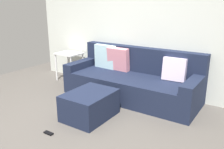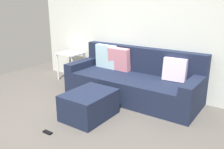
{
  "view_description": "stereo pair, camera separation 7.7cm",
  "coord_description": "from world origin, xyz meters",
  "px_view_note": "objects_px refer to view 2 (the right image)",
  "views": [
    {
      "loc": [
        2.18,
        -2.03,
        1.71
      ],
      "look_at": [
        0.1,
        1.1,
        0.57
      ],
      "focal_mm": 38.37,
      "sensor_mm": 36.0,
      "label": 1
    },
    {
      "loc": [
        2.25,
        -1.99,
        1.71
      ],
      "look_at": [
        0.1,
        1.1,
        0.57
      ],
      "focal_mm": 38.37,
      "sensor_mm": 36.0,
      "label": 2
    }
  ],
  "objects_px": {
    "ottoman": "(89,105)",
    "couch_sectional": "(133,80)",
    "side_table": "(71,57)",
    "remote_near_ottoman": "(48,132)"
  },
  "relations": [
    {
      "from": "ottoman",
      "to": "couch_sectional",
      "type": "bearing_deg",
      "value": 83.46
    },
    {
      "from": "side_table",
      "to": "remote_near_ottoman",
      "type": "height_order",
      "value": "side_table"
    },
    {
      "from": "couch_sectional",
      "to": "remote_near_ottoman",
      "type": "bearing_deg",
      "value": -98.88
    },
    {
      "from": "couch_sectional",
      "to": "side_table",
      "type": "xyz_separation_m",
      "value": [
        -1.68,
        0.11,
        0.2
      ]
    },
    {
      "from": "side_table",
      "to": "remote_near_ottoman",
      "type": "xyz_separation_m",
      "value": [
        1.4,
        -1.92,
        -0.51
      ]
    },
    {
      "from": "couch_sectional",
      "to": "ottoman",
      "type": "relative_size",
      "value": 3.13
    },
    {
      "from": "side_table",
      "to": "remote_near_ottoman",
      "type": "relative_size",
      "value": 4.38
    },
    {
      "from": "side_table",
      "to": "remote_near_ottoman",
      "type": "distance_m",
      "value": 2.43
    },
    {
      "from": "ottoman",
      "to": "remote_near_ottoman",
      "type": "height_order",
      "value": "ottoman"
    },
    {
      "from": "ottoman",
      "to": "side_table",
      "type": "relative_size",
      "value": 1.25
    }
  ]
}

